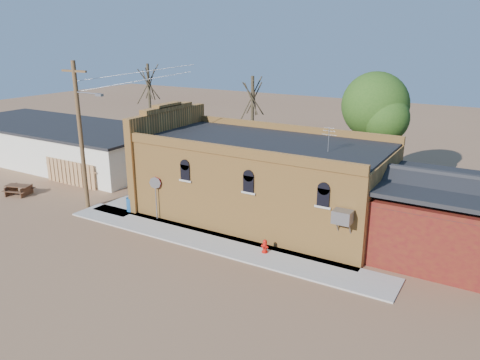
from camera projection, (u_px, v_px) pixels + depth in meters
The scene contains 15 objects.
ground at pixel (180, 243), 24.44m from camera, with size 120.00×120.00×0.00m, color brown.
sidewalk_south at pixel (213, 242), 24.43m from camera, with size 19.00×2.20×0.08m, color #9E9991.
sidewalk_west at pixel (161, 191), 32.42m from camera, with size 2.60×10.00×0.08m, color #9E9991.
brick_bar at pixel (258, 178), 27.44m from camera, with size 16.40×7.97×6.30m.
red_shed at pixel (437, 210), 22.65m from camera, with size 5.40×6.40×4.30m.
storage_building at pixel (60, 143), 39.80m from camera, with size 20.40×8.40×3.17m.
wood_fence at pixel (70, 173), 33.54m from camera, with size 5.20×0.10×1.80m, color #A9774C, non-canonical shape.
utility_pole at pixel (81, 133), 27.98m from camera, with size 3.12×0.26×9.00m.
tree_bare_near at pixel (253, 97), 34.78m from camera, with size 2.80×2.80×7.65m.
tree_bare_far at pixel (149, 83), 40.85m from camera, with size 2.80×2.80×8.16m.
tree_leafy at pixel (375, 106), 30.80m from camera, with size 4.40×4.40×8.15m.
fire_hydrant at pixel (265, 246), 23.10m from camera, with size 0.41×0.40×0.69m.
stop_sign at pixel (155, 187), 26.79m from camera, with size 0.67×0.30×2.58m.
trash_barrel at pixel (131, 204), 28.54m from camera, with size 0.54×0.54×0.84m, color navy.
picnic_table at pixel (19, 189), 31.60m from camera, with size 1.95×1.68×0.69m.
Camera 1 is at (14.14, -17.57, 10.44)m, focal length 35.00 mm.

